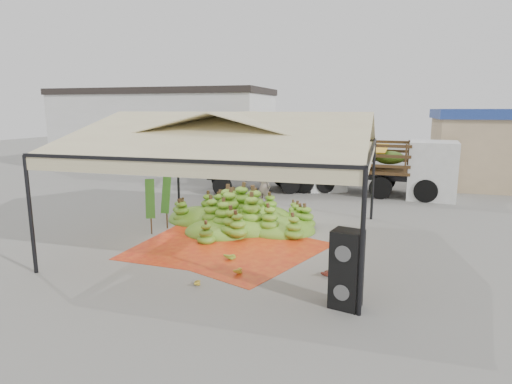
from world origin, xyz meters
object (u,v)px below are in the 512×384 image
(truck_left, at_px, (280,162))
(vendor, at_px, (264,187))
(banana_heap, at_px, (241,208))
(truck_right, at_px, (377,161))
(speaker_stack, at_px, (346,269))

(truck_left, bearing_deg, vendor, -111.59)
(banana_heap, bearing_deg, truck_right, 58.76)
(speaker_stack, relative_size, truck_right, 0.21)
(vendor, relative_size, truck_right, 0.21)
(speaker_stack, distance_m, truck_left, 13.28)
(banana_heap, distance_m, speaker_stack, 6.85)
(banana_heap, height_order, speaker_stack, speaker_stack)
(speaker_stack, height_order, vendor, speaker_stack)
(vendor, bearing_deg, truck_right, -128.95)
(truck_right, bearing_deg, banana_heap, -116.09)
(speaker_stack, bearing_deg, truck_right, 102.25)
(speaker_stack, xyz_separation_m, vendor, (-4.22, 8.77, -0.00))
(speaker_stack, relative_size, vendor, 1.00)
(speaker_stack, distance_m, vendor, 9.73)
(speaker_stack, xyz_separation_m, truck_right, (0.36, 12.88, 0.79))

